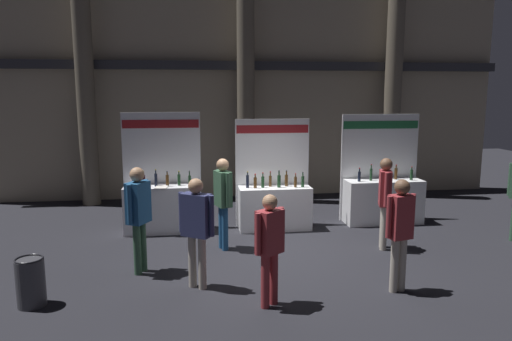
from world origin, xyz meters
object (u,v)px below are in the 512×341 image
Objects in this scene: exhibitor_booth_0 at (162,203)px; visitor_6 at (385,195)px; visitor_8 at (400,226)px; exhibitor_booth_1 at (274,202)px; trash_bin at (31,282)px; visitor_1 at (223,195)px; exhibitor_booth_2 at (383,196)px; visitor_0 at (270,241)px; visitor_9 at (138,210)px; visitor_2 at (196,223)px.

visitor_6 is at bearing -22.14° from exhibitor_booth_0.
visitor_8 is at bearing -44.50° from exhibitor_booth_0.
exhibitor_booth_1 reaches higher than trash_bin.
exhibitor_booth_1 is at bearing 116.50° from visitor_1.
exhibitor_booth_0 is 5.05m from exhibitor_booth_2.
visitor_1 is at bearing -47.98° from exhibitor_booth_0.
exhibitor_booth_1 reaches higher than visitor_0.
trash_bin is 0.40× the size of visitor_1.
exhibitor_booth_1 is at bearing -20.92° from visitor_9.
visitor_1 is 3.42m from visitor_8.
trash_bin is 3.63m from visitor_1.
visitor_6 is at bearing -41.62° from exhibitor_booth_1.
visitor_2 is at bearing -77.13° from exhibitor_booth_0.
visitor_1 reaches higher than visitor_2.
visitor_2 is 1.21m from visitor_9.
exhibitor_booth_1 reaches higher than visitor_6.
trash_bin is at bearing -56.67° from visitor_6.
visitor_6 is at bearing 2.18° from visitor_0.
visitor_1 is (2.87, 2.10, 0.71)m from trash_bin.
visitor_1 is at bearing 107.06° from visitor_2.
exhibitor_booth_0 is 3.85m from trash_bin.
exhibitor_booth_1 reaches higher than visitor_9.
trash_bin is (-6.68, -3.53, -0.27)m from exhibitor_booth_2.
exhibitor_booth_1 is 1.36× the size of visitor_6.
visitor_0 is 0.90× the size of visitor_9.
exhibitor_booth_1 reaches higher than visitor_2.
visitor_0 is at bearing 172.39° from visitor_8.
visitor_6 reaches higher than trash_bin.
visitor_0 is 1.27m from visitor_2.
trash_bin is at bearing -152.15° from exhibitor_booth_2.
visitor_2 is (0.72, -3.16, 0.41)m from exhibitor_booth_0.
visitor_1 is (-0.49, 2.55, 0.10)m from visitor_0.
visitor_6 reaches higher than visitor_8.
exhibitor_booth_2 is at bearing 175.42° from visitor_6.
exhibitor_booth_0 is 5.28m from visitor_8.
visitor_2 is at bearing 7.72° from trash_bin.
visitor_8 is at bearing 27.60° from visitor_1.
exhibitor_booth_2 is at bearing -36.59° from visitor_9.
visitor_1 is (1.24, -1.38, 0.43)m from exhibitor_booth_0.
visitor_8 is (5.39, -0.21, 0.68)m from trash_bin.
exhibitor_booth_1 is at bearing -114.39° from visitor_6.
trash_bin is at bearing 163.45° from visitor_8.
exhibitor_booth_0 is 3.27m from visitor_2.
visitor_8 is (-0.57, -1.93, -0.03)m from visitor_6.
visitor_0 is at bearing -129.81° from exhibitor_booth_2.
trash_bin is at bearing -139.02° from visitor_2.
visitor_9 is at bearing -155.02° from exhibitor_booth_2.
visitor_0 is at bearing -4.02° from visitor_2.
exhibitor_booth_1 is 1.39× the size of visitor_8.
exhibitor_booth_0 is 4.69m from visitor_6.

